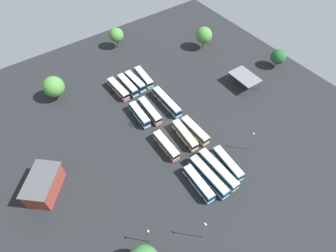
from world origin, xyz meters
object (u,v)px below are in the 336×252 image
(bus_row2_slot0, at_px, (166,146))
(bus_row0_slot2, at_px, (135,81))
(bus_row1_slot1, at_px, (150,111))
(tree_north_edge, at_px, (204,35))
(bus_row0_slot0, at_px, (118,89))
(bus_row1_slot0, at_px, (140,115))
(bus_row0_slot1, at_px, (128,85))
(bus_row0_slot3, at_px, (144,77))
(bus_row3_slot1, at_px, (208,176))
(lamp_post_near_entrance, at_px, (251,141))
(bus_row2_slot3, at_px, (195,130))
(depot_building, at_px, (44,185))
(bus_row3_slot3, at_px, (228,163))
(bus_row3_slot2, at_px, (218,169))
(tree_northwest, at_px, (54,87))
(bus_row3_slot0, at_px, (199,183))
(lamp_post_by_building, at_px, (204,230))
(tree_northeast, at_px, (116,35))
(bus_row2_slot2, at_px, (185,135))
(tree_east_edge, at_px, (278,57))
(bus_row1_slot3, at_px, (167,102))
(maintenance_shelter, at_px, (245,77))

(bus_row2_slot0, bearing_deg, bus_row0_slot2, 165.97)
(bus_row1_slot1, relative_size, tree_north_edge, 1.25)
(bus_row0_slot0, distance_m, bus_row1_slot0, 15.11)
(bus_row0_slot1, bearing_deg, bus_row0_slot3, 92.43)
(bus_row3_slot1, bearing_deg, lamp_post_near_entrance, 92.49)
(bus_row0_slot3, distance_m, bus_row2_slot3, 31.03)
(bus_row2_slot0, height_order, depot_building, depot_building)
(bus_row1_slot1, distance_m, bus_row3_slot1, 30.42)
(bus_row0_slot2, relative_size, bus_row3_slot3, 0.91)
(bus_row2_slot3, bearing_deg, bus_row3_slot2, -13.95)
(bus_row3_slot1, xyz_separation_m, bus_row3_slot3, (0.07, 7.27, -0.00))
(lamp_post_near_entrance, relative_size, tree_northwest, 0.86)
(bus_row0_slot1, height_order, depot_building, depot_building)
(bus_row0_slot3, distance_m, bus_row3_slot0, 47.64)
(bus_row1_slot0, xyz_separation_m, lamp_post_near_entrance, (30.21, 20.30, 2.50))
(lamp_post_by_building, height_order, tree_northeast, tree_northeast)
(bus_row3_slot1, distance_m, depot_building, 44.80)
(bus_row2_slot3, xyz_separation_m, depot_building, (-8.17, -45.65, 1.32))
(bus_row2_slot2, bearing_deg, bus_row0_slot1, -174.78)
(bus_row3_slot2, xyz_separation_m, tree_northwest, (-56.09, -25.56, 3.68))
(bus_row2_slot2, relative_size, depot_building, 0.87)
(bus_row3_slot0, height_order, tree_north_edge, tree_north_edge)
(bus_row2_slot2, bearing_deg, bus_row1_slot1, -167.97)
(bus_row1_slot0, relative_size, tree_northwest, 1.19)
(bus_row2_slot0, relative_size, tree_east_edge, 1.44)
(bus_row0_slot2, distance_m, bus_row1_slot3, 15.69)
(bus_row0_slot0, bearing_deg, bus_row0_slot2, 89.39)
(bus_row0_slot2, distance_m, bus_row1_slot0, 16.76)
(bus_row0_slot1, bearing_deg, tree_east_edge, 67.26)
(maintenance_shelter, xyz_separation_m, tree_northwest, (-33.57, -58.67, 1.41))
(bus_row2_slot2, relative_size, bus_row3_slot1, 0.81)
(bus_row2_slot0, xyz_separation_m, tree_north_edge, (-33.90, 43.14, 4.33))
(bus_row1_slot3, bearing_deg, tree_east_edge, 80.92)
(bus_row3_slot2, distance_m, maintenance_shelter, 40.10)
(lamp_post_by_building, bearing_deg, bus_row0_slot1, 167.58)
(bus_row1_slot3, height_order, lamp_post_by_building, lamp_post_by_building)
(depot_building, relative_size, maintenance_shelter, 1.27)
(bus_row2_slot0, xyz_separation_m, bus_row3_slot0, (15.62, -0.21, 0.00))
(lamp_post_by_building, height_order, tree_east_edge, lamp_post_by_building)
(tree_northeast, bearing_deg, bus_row2_slot0, -14.33)
(bus_row3_slot3, bearing_deg, bus_row0_slot0, -167.58)
(bus_row1_slot3, distance_m, tree_northeast, 40.55)
(bus_row2_slot2, bearing_deg, maintenance_shelter, 102.33)
(maintenance_shelter, height_order, tree_east_edge, tree_east_edge)
(bus_row2_slot0, distance_m, bus_row3_slot1, 15.87)
(bus_row3_slot3, xyz_separation_m, tree_east_edge, (-23.10, 47.81, 2.89))
(bus_row0_slot1, distance_m, lamp_post_near_entrance, 47.88)
(bus_row0_slot0, xyz_separation_m, bus_row2_slot0, (30.57, -0.58, -0.00))
(bus_row1_slot1, distance_m, bus_row2_slot2, 15.37)
(lamp_post_by_building, bearing_deg, maintenance_shelter, 125.14)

